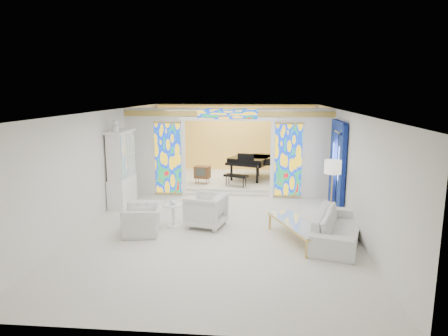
# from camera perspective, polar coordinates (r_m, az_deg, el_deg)

# --- Properties ---
(floor) EXTENTS (12.00, 12.00, 0.00)m
(floor) POSITION_cam_1_polar(r_m,az_deg,el_deg) (11.89, -0.25, -6.48)
(floor) COLOR white
(floor) RESTS_ON ground
(ceiling) EXTENTS (7.00, 12.00, 0.02)m
(ceiling) POSITION_cam_1_polar(r_m,az_deg,el_deg) (11.36, -0.26, 8.12)
(ceiling) COLOR white
(ceiling) RESTS_ON wall_back
(wall_back) EXTENTS (7.00, 0.02, 3.00)m
(wall_back) POSITION_cam_1_polar(r_m,az_deg,el_deg) (17.45, 1.57, 4.16)
(wall_back) COLOR silver
(wall_back) RESTS_ON floor
(wall_front) EXTENTS (7.00, 0.02, 3.00)m
(wall_front) POSITION_cam_1_polar(r_m,az_deg,el_deg) (5.78, -5.84, -9.98)
(wall_front) COLOR silver
(wall_front) RESTS_ON floor
(wall_left) EXTENTS (0.02, 12.00, 3.00)m
(wall_left) POSITION_cam_1_polar(r_m,az_deg,el_deg) (12.35, -16.65, 0.88)
(wall_left) COLOR silver
(wall_left) RESTS_ON floor
(wall_right) EXTENTS (0.02, 12.00, 3.00)m
(wall_right) POSITION_cam_1_polar(r_m,az_deg,el_deg) (11.74, 17.01, 0.36)
(wall_right) COLOR silver
(wall_right) RESTS_ON floor
(partition_wall) EXTENTS (7.00, 0.22, 3.00)m
(partition_wall) POSITION_cam_1_polar(r_m,az_deg,el_deg) (13.47, 0.53, 2.81)
(partition_wall) COLOR silver
(partition_wall) RESTS_ON floor
(stained_glass_left) EXTENTS (0.90, 0.04, 2.40)m
(stained_glass_left) POSITION_cam_1_polar(r_m,az_deg,el_deg) (13.73, -7.99, 1.36)
(stained_glass_left) COLOR gold
(stained_glass_left) RESTS_ON partition_wall
(stained_glass_right) EXTENTS (0.90, 0.04, 2.40)m
(stained_glass_right) POSITION_cam_1_polar(r_m,az_deg,el_deg) (13.41, 9.17, 1.10)
(stained_glass_right) COLOR gold
(stained_glass_right) RESTS_ON partition_wall
(stained_glass_transom) EXTENTS (2.00, 0.04, 0.34)m
(stained_glass_transom) POSITION_cam_1_polar(r_m,az_deg,el_deg) (13.25, 0.50, 7.74)
(stained_glass_transom) COLOR gold
(stained_glass_transom) RESTS_ON partition_wall
(alcove_platform) EXTENTS (6.80, 3.80, 0.18)m
(alcove_platform) POSITION_cam_1_polar(r_m,az_deg,el_deg) (15.82, 1.12, -1.73)
(alcove_platform) COLOR white
(alcove_platform) RESTS_ON floor
(gold_curtain_back) EXTENTS (6.70, 0.10, 2.90)m
(gold_curtain_back) POSITION_cam_1_polar(r_m,az_deg,el_deg) (17.33, 1.54, 4.11)
(gold_curtain_back) COLOR #F2C354
(gold_curtain_back) RESTS_ON wall_back
(chandelier) EXTENTS (0.48, 0.48, 0.30)m
(chandelier) POSITION_cam_1_polar(r_m,az_deg,el_deg) (15.35, 1.88, 7.16)
(chandelier) COLOR gold
(chandelier) RESTS_ON ceiling
(blue_drapes) EXTENTS (0.14, 1.85, 2.65)m
(blue_drapes) POSITION_cam_1_polar(r_m,az_deg,el_deg) (12.38, 15.92, 1.31)
(blue_drapes) COLOR navy
(blue_drapes) RESTS_ON wall_right
(china_cabinet) EXTENTS (0.56, 1.46, 2.72)m
(china_cabinet) POSITION_cam_1_polar(r_m,az_deg,el_deg) (12.86, -14.43, -0.12)
(china_cabinet) COLOR white
(china_cabinet) RESTS_ON floor
(armchair_left) EXTENTS (1.13, 1.24, 0.72)m
(armchair_left) POSITION_cam_1_polar(r_m,az_deg,el_deg) (10.38, -11.40, -7.23)
(armchair_left) COLOR white
(armchair_left) RESTS_ON floor
(armchair_right) EXTENTS (1.17, 1.15, 0.88)m
(armchair_right) POSITION_cam_1_polar(r_m,az_deg,el_deg) (10.66, -2.60, -6.09)
(armchair_right) COLOR white
(armchair_right) RESTS_ON floor
(sofa) EXTENTS (1.67, 2.71, 0.74)m
(sofa) POSITION_cam_1_polar(r_m,az_deg,el_deg) (9.98, 15.91, -8.12)
(sofa) COLOR white
(sofa) RESTS_ON floor
(side_table) EXTENTS (0.59, 0.59, 0.61)m
(side_table) POSITION_cam_1_polar(r_m,az_deg,el_deg) (10.74, -7.28, -6.27)
(side_table) COLOR white
(side_table) RESTS_ON floor
(vase) EXTENTS (0.22, 0.22, 0.18)m
(vase) POSITION_cam_1_polar(r_m,az_deg,el_deg) (10.65, -7.32, -4.71)
(vase) COLOR white
(vase) RESTS_ON side_table
(coffee_table) EXTENTS (1.40, 2.19, 0.47)m
(coffee_table) POSITION_cam_1_polar(r_m,az_deg,el_deg) (9.79, 10.38, -7.89)
(coffee_table) COLOR white
(coffee_table) RESTS_ON floor
(floor_lamp) EXTENTS (0.49, 0.49, 1.79)m
(floor_lamp) POSITION_cam_1_polar(r_m,az_deg,el_deg) (10.80, 15.27, -0.31)
(floor_lamp) COLOR gold
(floor_lamp) RESTS_ON floor
(grand_piano) EXTENTS (2.23, 2.75, 1.06)m
(grand_piano) POSITION_cam_1_polar(r_m,az_deg,el_deg) (15.64, 4.41, 1.10)
(grand_piano) COLOR black
(grand_piano) RESTS_ON alcove_platform
(tv_console) EXTENTS (0.62, 0.48, 0.64)m
(tv_console) POSITION_cam_1_polar(r_m,az_deg,el_deg) (14.82, -3.12, -0.61)
(tv_console) COLOR brown
(tv_console) RESTS_ON alcove_platform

